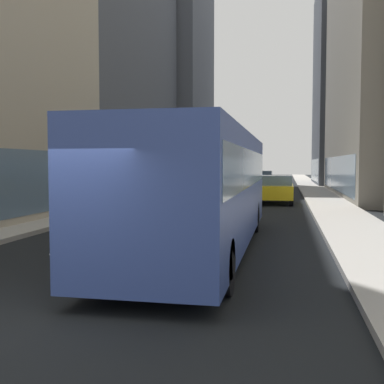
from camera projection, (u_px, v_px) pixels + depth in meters
name	position (u px, v px, depth m)	size (l,w,h in m)	color
ground_plane	(247.00, 190.00, 40.87)	(120.00, 120.00, 0.00)	black
sidewalk_left	(184.00, 188.00, 42.00)	(2.40, 110.00, 0.15)	#ADA89E
sidewalk_right	(314.00, 190.00, 39.74)	(2.40, 110.00, 0.15)	#9E9991
building_left_far	(158.00, 34.00, 55.65)	(11.45, 14.39, 35.48)	#4C515B
building_right_far	(368.00, 84.00, 50.36)	(10.88, 14.29, 21.90)	#4C515B
transit_bus	(202.00, 183.00, 12.27)	(2.78, 11.53, 3.05)	#33478C
car_black_suv	(263.00, 179.00, 44.85)	(1.78, 4.67, 1.62)	black
car_grey_wagon	(201.00, 191.00, 25.47)	(1.94, 4.00, 1.62)	slate
car_white_van	(218.00, 185.00, 31.65)	(1.84, 4.32, 1.62)	silver
car_yellow_taxi	(276.00, 189.00, 26.82)	(1.90, 4.18, 1.62)	yellow
box_truck	(236.00, 171.00, 42.73)	(2.30, 7.50, 3.05)	silver
dalmatian_dog	(64.00, 257.00, 8.86)	(0.22, 0.96, 0.72)	white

